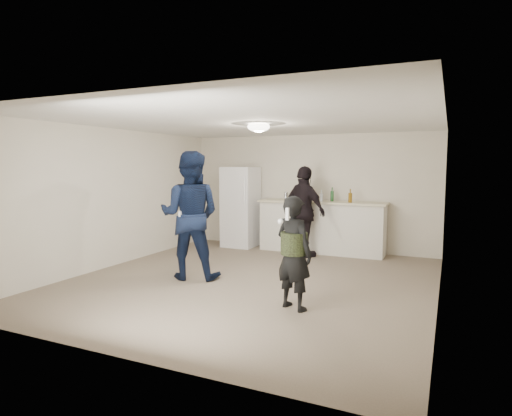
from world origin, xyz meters
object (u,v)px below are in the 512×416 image
at_px(counter, 321,228).
at_px(spectator, 304,212).
at_px(man, 190,215).
at_px(shaker, 286,196).
at_px(woman, 294,253).
at_px(fridge, 241,207).

bearing_deg(counter, spectator, -109.18).
bearing_deg(man, shaker, -119.09).
distance_m(woman, spectator, 3.21).
bearing_deg(counter, man, -115.26).
distance_m(shaker, man, 2.90).
bearing_deg(woman, fridge, -33.58).
xyz_separation_m(shaker, woman, (1.45, -3.59, -0.45)).
bearing_deg(spectator, man, 91.09).
relative_size(fridge, spectator, 0.99).
height_order(woman, spectator, spectator).
relative_size(counter, fridge, 1.44).
relative_size(fridge, shaker, 10.59).
bearing_deg(fridge, spectator, -16.51).
bearing_deg(spectator, fridge, 11.23).
bearing_deg(man, fridge, -97.26).
bearing_deg(shaker, woman, -68.01).
bearing_deg(fridge, counter, 2.14).
xyz_separation_m(counter, fridge, (-1.87, -0.07, 0.38)).
height_order(counter, shaker, shaker).
bearing_deg(spectator, woman, 133.51).
height_order(counter, spectator, spectator).
relative_size(fridge, man, 0.87).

